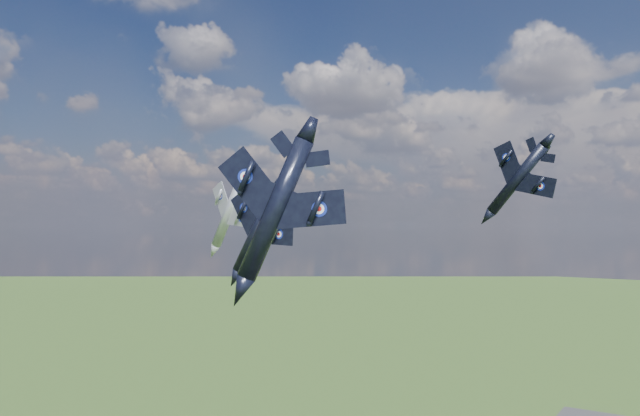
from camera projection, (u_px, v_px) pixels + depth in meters
The scene contains 4 objects.
jet_lead_navy at pixel (257, 230), 73.76m from camera, with size 11.01×15.35×3.18m, color black, non-canonical shape.
jet_right_navy at pixel (275, 209), 46.86m from camera, with size 11.11×15.49×3.21m, color black, non-canonical shape.
jet_high_navy at pixel (517, 179), 81.31m from camera, with size 10.82×15.08×3.12m, color black, non-canonical shape.
jet_left_silver at pixel (228, 214), 101.36m from camera, with size 11.96×16.67×3.45m, color #ABACB6, non-canonical shape.
Camera 1 is at (46.62, -47.63, 81.59)m, focal length 35.00 mm.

